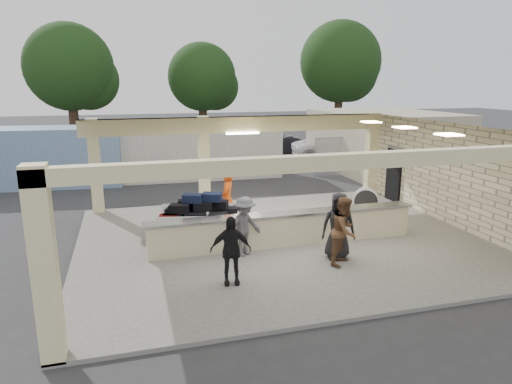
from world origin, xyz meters
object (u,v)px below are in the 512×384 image
object	(u,v)px
passenger_d	(338,226)
car_dark	(294,146)
passenger_b	(231,250)
container_blue	(6,158)
passenger_a	(344,231)
car_white_a	(335,148)
baggage_counter	(285,229)
luggage_cart	(199,215)
baggage_handler	(227,199)
container_white	(159,153)
passenger_c	(245,226)
car_white_b	(378,147)
drum_fan	(366,201)

from	to	relation	value
passenger_d	car_dark	bearing A→B (deg)	90.70
car_dark	passenger_b	bearing A→B (deg)	174.78
car_dark	container_blue	size ratio (longest dim) A/B	0.36
passenger_a	car_white_a	world-z (taller)	passenger_a
passenger_a	passenger_d	xyz separation A→B (m)	(0.01, 0.39, 0.01)
baggage_counter	luggage_cart	xyz separation A→B (m)	(-2.37, 1.23, 0.28)
passenger_b	passenger_d	world-z (taller)	passenger_d
passenger_b	car_white_a	bearing A→B (deg)	65.41
passenger_a	baggage_handler	bearing A→B (deg)	76.15
passenger_a	container_white	distance (m)	13.47
baggage_counter	passenger_a	distance (m)	2.11
luggage_cart	container_white	world-z (taller)	container_white
luggage_cart	car_white_a	world-z (taller)	luggage_cart
baggage_counter	passenger_c	world-z (taller)	passenger_c
luggage_cart	car_white_b	distance (m)	18.86
baggage_counter	car_white_a	world-z (taller)	car_white_a
baggage_handler	container_white	world-z (taller)	container_white
luggage_cart	drum_fan	world-z (taller)	luggage_cart
luggage_cart	passenger_d	bearing A→B (deg)	-25.62
car_white_a	container_white	world-z (taller)	container_white
car_white_a	car_dark	bearing A→B (deg)	44.42
drum_fan	passenger_a	world-z (taller)	passenger_a
passenger_a	container_white	xyz separation A→B (m)	(-3.85, 12.90, 0.32)
luggage_cart	car_dark	distance (m)	17.65
passenger_a	container_white	world-z (taller)	container_white
passenger_a	car_white_b	bearing A→B (deg)	13.85
car_white_b	baggage_counter	bearing A→B (deg)	121.55
passenger_a	luggage_cart	bearing A→B (deg)	95.28
baggage_counter	car_white_b	xyz separation A→B (m)	(11.42, 14.09, 0.11)
car_dark	passenger_c	bearing A→B (deg)	174.79
passenger_b	passenger_c	world-z (taller)	same
luggage_cart	car_dark	size ratio (longest dim) A/B	0.71
baggage_handler	car_white_a	distance (m)	15.00
car_white_a	luggage_cart	bearing A→B (deg)	150.81
passenger_d	container_white	size ratio (longest dim) A/B	0.15
baggage_counter	passenger_b	xyz separation A→B (m)	(-2.14, -2.19, 0.35)
passenger_c	container_white	xyz separation A→B (m)	(-1.47, 11.60, 0.39)
baggage_counter	drum_fan	distance (m)	4.30
baggage_counter	luggage_cart	size ratio (longest dim) A/B	3.05
container_white	passenger_b	bearing A→B (deg)	-85.00
car_dark	baggage_counter	bearing A→B (deg)	178.10
luggage_cart	passenger_b	xyz separation A→B (m)	(0.23, -3.42, 0.08)
car_dark	luggage_cart	bearing A→B (deg)	169.45
car_white_b	car_dark	xyz separation A→B (m)	(-4.93, 2.40, -0.06)
passenger_c	car_dark	size ratio (longest dim) A/B	0.44
passenger_b	baggage_counter	bearing A→B (deg)	53.90
container_white	baggage_counter	bearing A→B (deg)	-73.67
baggage_counter	car_white_b	distance (m)	18.14
drum_fan	baggage_counter	bearing A→B (deg)	-124.15
passenger_c	passenger_b	bearing A→B (deg)	-142.76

